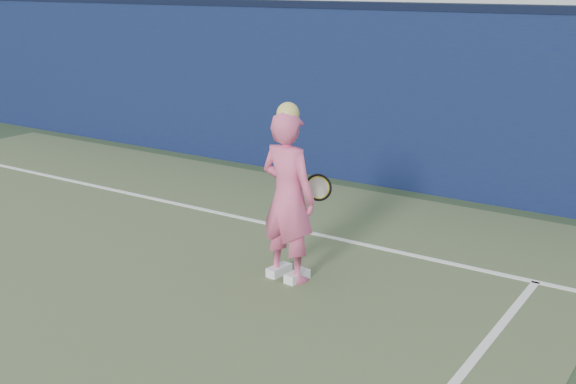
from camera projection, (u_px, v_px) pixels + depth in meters
The scene contains 4 objects.
backstop_wall at pixel (277, 89), 11.36m from camera, with size 24.00×0.40×2.50m, color #0E143E.
wall_cap at pixel (277, 4), 10.99m from camera, with size 24.00×0.42×0.10m, color black.
player at pixel (288, 196), 7.06m from camera, with size 0.67×0.49×1.80m.
racket at pixel (316, 188), 7.40m from camera, with size 0.54×0.12×0.29m.
Camera 1 is at (6.37, -2.90, 2.91)m, focal length 45.00 mm.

